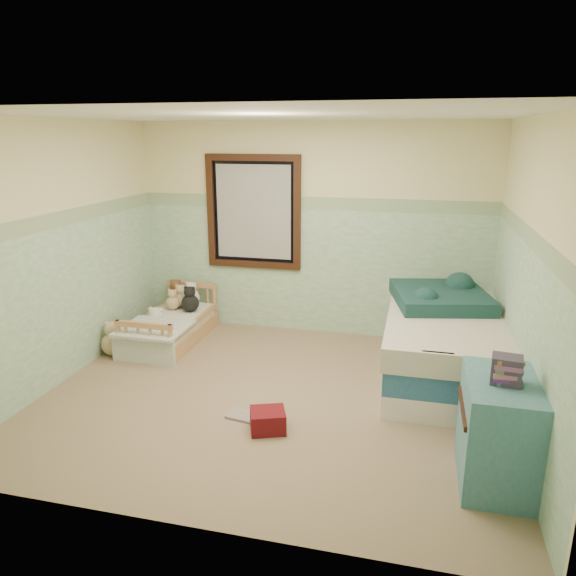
% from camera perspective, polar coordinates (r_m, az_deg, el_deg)
% --- Properties ---
extents(floor, '(4.20, 3.60, 0.02)m').
position_cam_1_polar(floor, '(5.11, -1.74, -11.46)').
color(floor, '#7B6449').
rests_on(floor, ground).
extents(ceiling, '(4.20, 3.60, 0.02)m').
position_cam_1_polar(ceiling, '(4.53, -2.02, 18.07)').
color(ceiling, white).
rests_on(ceiling, wall_back).
extents(wall_back, '(4.20, 0.04, 2.50)m').
position_cam_1_polar(wall_back, '(6.38, 2.46, 6.12)').
color(wall_back, beige).
rests_on(wall_back, floor).
extents(wall_front, '(4.20, 0.04, 2.50)m').
position_cam_1_polar(wall_front, '(3.05, -10.96, -5.45)').
color(wall_front, beige).
rests_on(wall_front, floor).
extents(wall_left, '(0.04, 3.60, 2.50)m').
position_cam_1_polar(wall_left, '(5.59, -23.13, 3.41)').
color(wall_left, beige).
rests_on(wall_left, floor).
extents(wall_right, '(0.04, 3.60, 2.50)m').
position_cam_1_polar(wall_right, '(4.59, 24.31, 0.73)').
color(wall_right, beige).
rests_on(wall_right, floor).
extents(wainscot_mint, '(4.20, 0.01, 1.50)m').
position_cam_1_polar(wainscot_mint, '(6.47, 2.39, 1.73)').
color(wainscot_mint, '#7BA87C').
rests_on(wainscot_mint, floor).
extents(border_strip, '(4.20, 0.01, 0.15)m').
position_cam_1_polar(border_strip, '(6.32, 2.47, 9.00)').
color(border_strip, '#416E48').
rests_on(border_strip, wall_back).
extents(window_frame, '(1.16, 0.06, 1.36)m').
position_cam_1_polar(window_frame, '(6.48, -3.72, 8.05)').
color(window_frame, black).
rests_on(window_frame, wall_back).
extents(window_blinds, '(0.92, 0.01, 1.12)m').
position_cam_1_polar(window_blinds, '(6.49, -3.70, 8.06)').
color(window_blinds, beige).
rests_on(window_blinds, window_frame).
extents(toddler_bed_frame, '(0.66, 1.32, 0.17)m').
position_cam_1_polar(toddler_bed_frame, '(6.47, -12.28, -4.81)').
color(toddler_bed_frame, tan).
rests_on(toddler_bed_frame, floor).
extents(toddler_mattress, '(0.60, 1.27, 0.12)m').
position_cam_1_polar(toddler_mattress, '(6.42, -12.36, -3.60)').
color(toddler_mattress, silver).
rests_on(toddler_mattress, toddler_bed_frame).
extents(patchwork_quilt, '(0.72, 0.66, 0.03)m').
position_cam_1_polar(patchwork_quilt, '(6.05, -14.08, -4.19)').
color(patchwork_quilt, '#8EACD8').
rests_on(patchwork_quilt, toddler_mattress).
extents(plush_bed_brown, '(0.22, 0.22, 0.22)m').
position_cam_1_polar(plush_bed_brown, '(6.86, -11.77, -0.82)').
color(plush_bed_brown, brown).
rests_on(plush_bed_brown, toddler_mattress).
extents(plush_bed_white, '(0.20, 0.20, 0.20)m').
position_cam_1_polar(plush_bed_white, '(6.78, -10.24, -0.99)').
color(plush_bed_white, silver).
rests_on(plush_bed_white, toddler_mattress).
extents(plush_bed_tan, '(0.17, 0.17, 0.17)m').
position_cam_1_polar(plush_bed_tan, '(6.66, -12.17, -1.56)').
color(plush_bed_tan, tan).
rests_on(plush_bed_tan, toddler_mattress).
extents(plush_bed_dark, '(0.20, 0.20, 0.20)m').
position_cam_1_polar(plush_bed_dark, '(6.56, -10.36, -1.60)').
color(plush_bed_dark, black).
rests_on(plush_bed_dark, toddler_mattress).
extents(plush_floor_cream, '(0.27, 0.27, 0.27)m').
position_cam_1_polar(plush_floor_cream, '(6.53, -13.77, -4.25)').
color(plush_floor_cream, silver).
rests_on(plush_floor_cream, floor).
extents(plush_floor_tan, '(0.26, 0.26, 0.26)m').
position_cam_1_polar(plush_floor_tan, '(6.23, -18.09, -5.66)').
color(plush_floor_tan, tan).
rests_on(plush_floor_tan, floor).
extents(twin_bed_frame, '(1.06, 2.13, 0.22)m').
position_cam_1_polar(twin_bed_frame, '(5.69, 16.02, -7.80)').
color(twin_bed_frame, white).
rests_on(twin_bed_frame, floor).
extents(twin_boxspring, '(1.06, 2.13, 0.22)m').
position_cam_1_polar(twin_boxspring, '(5.60, 16.19, -5.74)').
color(twin_boxspring, navy).
rests_on(twin_boxspring, twin_bed_frame).
extents(twin_mattress, '(1.11, 2.17, 0.22)m').
position_cam_1_polar(twin_mattress, '(5.53, 16.37, -3.62)').
color(twin_mattress, silver).
rests_on(twin_mattress, twin_boxspring).
extents(teal_blanket, '(1.09, 1.13, 0.14)m').
position_cam_1_polar(teal_blanket, '(5.76, 15.90, -0.92)').
color(teal_blanket, '#122E2E').
rests_on(teal_blanket, twin_mattress).
extents(dresser, '(0.48, 0.76, 0.76)m').
position_cam_1_polar(dresser, '(4.09, 21.44, -13.98)').
color(dresser, teal).
rests_on(dresser, floor).
extents(book_stack, '(0.21, 0.17, 0.19)m').
position_cam_1_polar(book_stack, '(3.85, 22.23, -8.07)').
color(book_stack, '#4A2D26').
rests_on(book_stack, dresser).
extents(red_pillow, '(0.35, 0.33, 0.18)m').
position_cam_1_polar(red_pillow, '(4.53, -2.16, -13.91)').
color(red_pillow, '#990712').
rests_on(red_pillow, floor).
extents(floor_book, '(0.28, 0.23, 0.02)m').
position_cam_1_polar(floor_book, '(4.78, -4.87, -13.34)').
color(floor_book, gold).
rests_on(floor_book, floor).
extents(extra_plush_0, '(0.21, 0.21, 0.21)m').
position_cam_1_polar(extra_plush_0, '(6.54, -10.37, -1.59)').
color(extra_plush_0, black).
rests_on(extra_plush_0, toddler_mattress).
extents(extra_plush_1, '(0.19, 0.19, 0.19)m').
position_cam_1_polar(extra_plush_1, '(6.74, -11.35, -1.20)').
color(extra_plush_1, tan).
rests_on(extra_plush_1, toddler_mattress).
extents(extra_plush_2, '(0.18, 0.18, 0.18)m').
position_cam_1_polar(extra_plush_2, '(6.62, -10.55, -1.53)').
color(extra_plush_2, silver).
rests_on(extra_plush_2, toddler_mattress).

